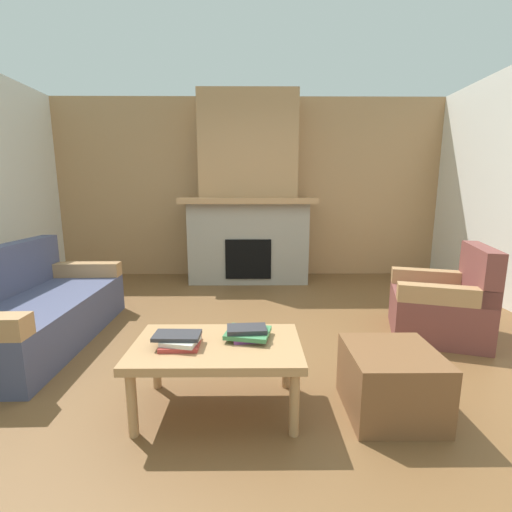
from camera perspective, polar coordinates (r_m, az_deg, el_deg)
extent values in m
plane|color=brown|center=(2.87, -1.88, -16.83)|extent=(9.00, 9.00, 0.00)
cube|color=tan|center=(5.55, -1.21, 10.89)|extent=(6.00, 0.12, 2.70)
cube|color=gray|center=(5.19, -1.24, 2.33)|extent=(1.70, 0.70, 1.15)
cube|color=black|center=(4.90, -1.28, -0.48)|extent=(0.64, 0.08, 0.56)
cube|color=tan|center=(5.09, -1.27, 9.12)|extent=(1.90, 0.82, 0.08)
cube|color=tan|center=(5.28, -1.29, 17.60)|extent=(1.40, 0.50, 1.47)
cube|color=#474C6B|center=(3.65, -31.85, -9.00)|extent=(0.88, 1.82, 0.40)
cube|color=tan|center=(4.27, -26.77, -2.00)|extent=(0.84, 0.18, 0.15)
cube|color=brown|center=(3.67, 27.38, -8.45)|extent=(0.95, 0.95, 0.40)
cube|color=brown|center=(3.64, 32.75, -2.18)|extent=(0.36, 0.77, 0.45)
cube|color=tan|center=(3.89, 26.93, -3.16)|extent=(0.77, 0.36, 0.15)
cube|color=tan|center=(3.30, 28.72, -5.63)|extent=(0.77, 0.36, 0.15)
cube|color=tan|center=(2.16, -6.41, -14.60)|extent=(1.00, 0.60, 0.05)
cylinder|color=tan|center=(2.15, -19.64, -21.87)|extent=(0.06, 0.06, 0.38)
cylinder|color=tan|center=(2.06, 6.29, -22.84)|extent=(0.06, 0.06, 0.38)
cylinder|color=tan|center=(2.55, -16.02, -16.24)|extent=(0.06, 0.06, 0.38)
cylinder|color=tan|center=(2.47, 4.94, -16.72)|extent=(0.06, 0.06, 0.38)
cube|color=brown|center=(2.36, 21.19, -18.60)|extent=(0.52, 0.52, 0.40)
cube|color=#B23833|center=(2.15, -12.24, -13.87)|extent=(0.23, 0.21, 0.03)
cube|color=beige|center=(2.12, -12.27, -13.43)|extent=(0.23, 0.20, 0.03)
cube|color=#2D2D33|center=(2.14, -12.79, -12.58)|extent=(0.27, 0.16, 0.02)
cube|color=#7A3D84|center=(2.20, -1.24, -13.11)|extent=(0.21, 0.18, 0.02)
cube|color=#3D7F4C|center=(2.19, -1.32, -12.46)|extent=(0.30, 0.27, 0.03)
cube|color=#2D2D33|center=(2.18, -1.54, -11.89)|extent=(0.25, 0.16, 0.03)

